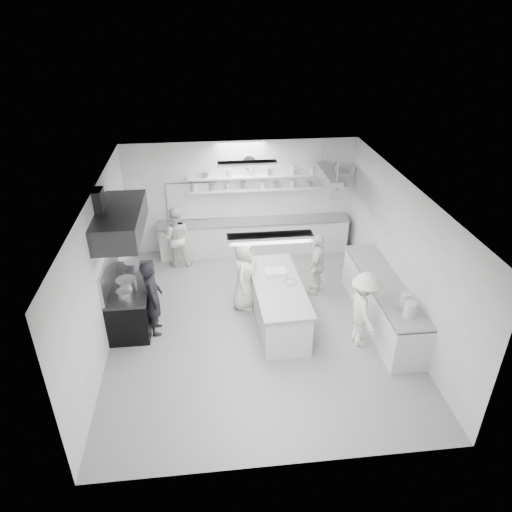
{
  "coord_description": "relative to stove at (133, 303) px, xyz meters",
  "views": [
    {
      "loc": [
        -0.91,
        -8.0,
        6.08
      ],
      "look_at": [
        0.06,
        0.6,
        1.31
      ],
      "focal_mm": 32.74,
      "sensor_mm": 36.0,
      "label": 1
    }
  ],
  "objects": [
    {
      "name": "bowl_island_b",
      "position": [
        3.0,
        -0.42,
        0.48
      ],
      "size": [
        0.24,
        0.24,
        0.06
      ],
      "primitive_type": "imported",
      "rotation": [
        0.0,
        0.0,
        -0.41
      ],
      "color": "silver",
      "rests_on": "prep_island"
    },
    {
      "name": "stove_pot",
      "position": [
        0.0,
        -0.3,
        0.61
      ],
      "size": [
        0.4,
        0.4,
        0.3
      ],
      "primitive_type": "cylinder",
      "color": "#A1A4A8",
      "rests_on": "stove"
    },
    {
      "name": "stove",
      "position": [
        0.0,
        0.0,
        0.0
      ],
      "size": [
        0.8,
        1.8,
        0.9
      ],
      "primitive_type": "cube",
      "color": "black",
      "rests_on": "floor"
    },
    {
      "name": "wall_back",
      "position": [
        2.6,
        3.1,
        1.05
      ],
      "size": [
        6.0,
        0.04,
        3.0
      ],
      "primitive_type": "cube",
      "color": "silver",
      "rests_on": "floor"
    },
    {
      "name": "pass_through_window",
      "position": [
        1.3,
        3.08,
        1.0
      ],
      "size": [
        1.3,
        0.04,
        1.0
      ],
      "primitive_type": "cube",
      "color": "black",
      "rests_on": "wall_back"
    },
    {
      "name": "bowl_right",
      "position": [
        5.17,
        -1.48,
        0.52
      ],
      "size": [
        0.3,
        0.3,
        0.06
      ],
      "primitive_type": "imported",
      "rotation": [
        0.0,
        0.0,
        0.43
      ],
      "color": "silver",
      "rests_on": "right_counter"
    },
    {
      "name": "wall_left",
      "position": [
        -0.4,
        -0.4,
        1.05
      ],
      "size": [
        0.04,
        7.0,
        3.0
      ],
      "primitive_type": "cube",
      "color": "silver",
      "rests_on": "floor"
    },
    {
      "name": "wall_clock",
      "position": [
        2.8,
        3.06,
        2.0
      ],
      "size": [
        0.32,
        0.05,
        0.32
      ],
      "primitive_type": "cylinder",
      "rotation": [
        1.57,
        0.0,
        0.0
      ],
      "color": "silver",
      "rests_on": "wall_back"
    },
    {
      "name": "right_counter",
      "position": [
        5.25,
        -0.6,
        0.02
      ],
      "size": [
        0.74,
        3.3,
        0.94
      ],
      "primitive_type": "cube",
      "color": "silver",
      "rests_on": "floor"
    },
    {
      "name": "cook_right",
      "position": [
        4.6,
        -1.26,
        0.35
      ],
      "size": [
        0.65,
        1.06,
        1.6
      ],
      "primitive_type": "imported",
      "rotation": [
        0.0,
        0.0,
        1.63
      ],
      "color": "silver",
      "rests_on": "floor"
    },
    {
      "name": "wall_right",
      "position": [
        5.6,
        -0.4,
        1.05
      ],
      "size": [
        0.04,
        7.0,
        3.0
      ],
      "primitive_type": "cube",
      "color": "silver",
      "rests_on": "floor"
    },
    {
      "name": "wall_front",
      "position": [
        2.6,
        -3.9,
        1.05
      ],
      "size": [
        6.0,
        0.04,
        3.0
      ],
      "primitive_type": "cube",
      "color": "silver",
      "rests_on": "floor"
    },
    {
      "name": "ceiling",
      "position": [
        2.6,
        -0.4,
        2.56
      ],
      "size": [
        6.0,
        7.0,
        0.02
      ],
      "primitive_type": "cube",
      "color": "white",
      "rests_on": "wall_back"
    },
    {
      "name": "back_counter",
      "position": [
        2.9,
        2.8,
        0.01
      ],
      "size": [
        5.0,
        0.6,
        0.92
      ],
      "primitive_type": "cube",
      "color": "silver",
      "rests_on": "floor"
    },
    {
      "name": "cook_back",
      "position": [
        0.85,
        2.35,
        0.34
      ],
      "size": [
        0.79,
        0.62,
        1.58
      ],
      "primitive_type": "imported",
      "rotation": [
        0.0,
        0.0,
        -3.17
      ],
      "color": "silver",
      "rests_on": "floor"
    },
    {
      "name": "cook_stove",
      "position": [
        0.5,
        -0.43,
        0.37
      ],
      "size": [
        0.46,
        0.64,
        1.65
      ],
      "primitive_type": "imported",
      "rotation": [
        0.0,
        0.0,
        1.69
      ],
      "color": "black",
      "rests_on": "floor"
    },
    {
      "name": "prep_island",
      "position": [
        3.05,
        -0.39,
        -0.0
      ],
      "size": [
        0.99,
        2.46,
        0.9
      ],
      "primitive_type": "cube",
      "rotation": [
        0.0,
        0.0,
        0.03
      ],
      "color": "silver",
      "rests_on": "floor"
    },
    {
      "name": "shelf_upper",
      "position": [
        3.3,
        2.97,
        1.65
      ],
      "size": [
        4.2,
        0.26,
        0.04
      ],
      "primitive_type": "cube",
      "color": "silver",
      "rests_on": "wall_back"
    },
    {
      "name": "cook_island_right",
      "position": [
        4.12,
        0.65,
        0.29
      ],
      "size": [
        0.72,
        0.94,
        1.49
      ],
      "primitive_type": "imported",
      "rotation": [
        0.0,
        0.0,
        -2.05
      ],
      "color": "silver",
      "rests_on": "floor"
    },
    {
      "name": "shelf_lower",
      "position": [
        3.3,
        2.97,
        1.3
      ],
      "size": [
        4.2,
        0.26,
        0.04
      ],
      "primitive_type": "cube",
      "color": "silver",
      "rests_on": "wall_back"
    },
    {
      "name": "pot_rack",
      "position": [
        4.6,
        2.0,
        1.85
      ],
      "size": [
        0.3,
        1.6,
        0.4
      ],
      "primitive_type": "cube",
      "color": "#A1A4A8",
      "rests_on": "ceiling"
    },
    {
      "name": "light_fixture_rear",
      "position": [
        2.6,
        1.4,
        2.49
      ],
      "size": [
        1.3,
        0.25,
        0.1
      ],
      "primitive_type": "cube",
      "color": "silver",
      "rests_on": "ceiling"
    },
    {
      "name": "exhaust_hood",
      "position": [
        0.0,
        -0.0,
        1.9
      ],
      "size": [
        0.85,
        2.0,
        0.5
      ],
      "primitive_type": "cube",
      "color": "#2B2B2C",
      "rests_on": "wall_left"
    },
    {
      "name": "light_fixture_front",
      "position": [
        2.6,
        -2.2,
        2.49
      ],
      "size": [
        1.3,
        0.25,
        0.1
      ],
      "primitive_type": "cube",
      "color": "silver",
      "rests_on": "ceiling"
    },
    {
      "name": "cook_island_left",
      "position": [
        2.42,
        0.28,
        0.39
      ],
      "size": [
        0.78,
        0.95,
        1.68
      ],
      "primitive_type": "imported",
      "rotation": [
        0.0,
        0.0,
        1.22
      ],
      "color": "silver",
      "rests_on": "floor"
    },
    {
      "name": "floor",
      "position": [
        2.6,
        -0.4,
        -0.46
      ],
      "size": [
        6.0,
        7.0,
        0.02
      ],
      "primitive_type": "cube",
      "color": "gray",
      "rests_on": "ground"
    },
    {
      "name": "bowl_island_a",
      "position": [
        3.31,
        -0.35,
        0.48
      ],
      "size": [
        0.34,
        0.34,
        0.06
      ],
      "primitive_type": "imported",
      "rotation": [
        0.0,
        0.0,
        0.42
      ],
      "color": "#A1A4A8",
      "rests_on": "prep_island"
    }
  ]
}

